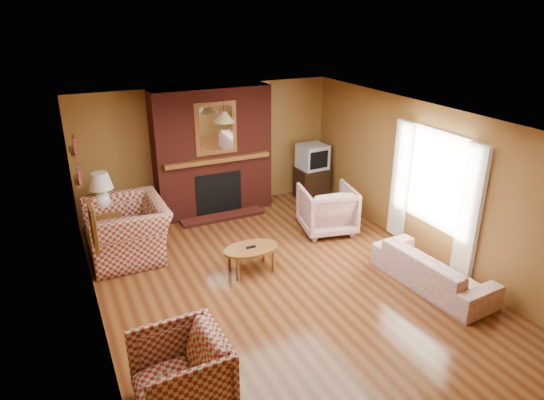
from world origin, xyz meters
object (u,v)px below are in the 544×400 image
coffee_table (251,251)px  crt_tv (313,156)px  side_table (107,227)px  plaid_armchair (181,374)px  plaid_loveseat (127,230)px  floral_sofa (433,269)px  tv_stand (312,183)px  floral_armchair (327,209)px  fireplace (213,153)px  table_lamp (101,189)px

coffee_table → crt_tv: bearing=43.8°
coffee_table → side_table: side_table is taller
plaid_armchair → crt_tv: size_ratio=1.58×
plaid_loveseat → coffee_table: (1.58, -1.31, -0.10)m
floral_sofa → tv_stand: tv_stand is taller
tv_stand → floral_sofa: bearing=-90.4°
plaid_armchair → floral_armchair: (3.44, 2.89, 0.01)m
fireplace → crt_tv: (2.05, -0.19, -0.29)m
coffee_table → crt_tv: crt_tv is taller
table_lamp → plaid_armchair: bearing=-87.9°
floral_armchair → side_table: bearing=-6.0°
fireplace → side_table: 2.34m
tv_stand → floral_armchair: bearing=-108.4°
plaid_loveseat → coffee_table: plaid_loveseat is taller
fireplace → plaid_armchair: size_ratio=2.70×
coffee_table → table_lamp: bearing=134.0°
plaid_loveseat → plaid_armchair: (-0.10, -3.48, -0.04)m
plaid_armchair → fireplace: bearing=155.2°
plaid_loveseat → side_table: size_ratio=2.22×
plaid_loveseat → tv_stand: bearing=102.9°
crt_tv → fireplace: bearing=174.7°
side_table → crt_tv: (4.15, 0.34, 0.59)m
tv_stand → fireplace: bearing=176.7°
table_lamp → floral_armchair: bearing=-18.0°
floral_armchair → table_lamp: table_lamp is taller
plaid_armchair → table_lamp: (-0.15, 4.06, 0.57)m
fireplace → plaid_loveseat: fireplace is taller
floral_armchair → side_table: size_ratio=1.48×
floral_sofa → side_table: size_ratio=2.94×
side_table → tv_stand: size_ratio=0.95×
plaid_loveseat → floral_sofa: (3.75, -2.81, -0.18)m
plaid_armchair → coffee_table: 2.74m
table_lamp → plaid_loveseat: bearing=-66.6°
tv_stand → crt_tv: bearing=-88.1°
plaid_loveseat → table_lamp: bearing=-157.1°
floral_armchair → table_lamp: size_ratio=1.43×
plaid_loveseat → floral_armchair: 3.39m
plaid_loveseat → floral_armchair: bearing=79.5°
plaid_armchair → floral_sofa: bearing=98.1°
plaid_armchair → tv_stand: (4.00, 4.41, -0.08)m
plaid_loveseat → plaid_armchair: plaid_loveseat is taller
fireplace → floral_armchair: 2.39m
floral_armchair → plaid_loveseat: bearing=2.0°
floral_sofa → tv_stand: bearing=-6.9°
fireplace → table_lamp: size_ratio=3.74×
plaid_loveseat → floral_armchair: size_ratio=1.50×
table_lamp → tv_stand: table_lamp is taller
fireplace → floral_armchair: bearing=-48.8°
fireplace → tv_stand: (2.05, -0.18, -0.86)m
coffee_table → tv_stand: bearing=43.9°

